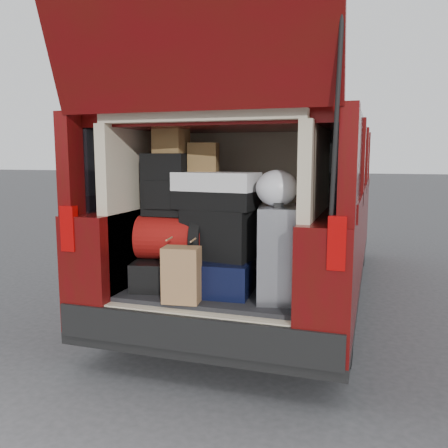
{
  "coord_description": "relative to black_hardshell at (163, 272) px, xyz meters",
  "views": [
    {
      "loc": [
        1.05,
        -2.95,
        1.49
      ],
      "look_at": [
        0.04,
        0.2,
        1.02
      ],
      "focal_mm": 38.0,
      "sensor_mm": 36.0,
      "label": 1
    }
  ],
  "objects": [
    {
      "name": "ground",
      "position": [
        0.41,
        -0.13,
        -0.65
      ],
      "size": [
        80.0,
        80.0,
        0.0
      ],
      "primitive_type": "plane",
      "color": "#313133",
      "rests_on": "ground"
    },
    {
      "name": "minivan",
      "position": [
        0.41,
        1.72,
        0.26
      ],
      "size": [
        1.9,
        5.35,
        2.77
      ],
      "color": "black",
      "rests_on": "ground"
    },
    {
      "name": "load_floor",
      "position": [
        0.41,
        0.14,
        -0.38
      ],
      "size": [
        1.24,
        1.05,
        0.55
      ],
      "primitive_type": "cube",
      "color": "black",
      "rests_on": "ground"
    },
    {
      "name": "black_hardshell",
      "position": [
        0.0,
        0.0,
        0.0
      ],
      "size": [
        0.46,
        0.57,
        0.2
      ],
      "primitive_type": "cube",
      "rotation": [
        0.0,
        0.0,
        0.2
      ],
      "color": "black",
      "rests_on": "load_floor"
    },
    {
      "name": "navy_hardshell",
      "position": [
        0.46,
        0.01,
        0.01
      ],
      "size": [
        0.46,
        0.55,
        0.23
      ],
      "primitive_type": "cube",
      "rotation": [
        0.0,
        0.0,
        0.06
      ],
      "color": "black",
      "rests_on": "load_floor"
    },
    {
      "name": "silver_roller",
      "position": [
        0.86,
        -0.06,
        0.21
      ],
      "size": [
        0.33,
        0.45,
        0.62
      ],
      "primitive_type": "cube",
      "rotation": [
        0.0,
        0.0,
        0.18
      ],
      "color": "silver",
      "rests_on": "load_floor"
    },
    {
      "name": "kraft_bag",
      "position": [
        0.29,
        -0.33,
        0.08
      ],
      "size": [
        0.25,
        0.18,
        0.36
      ],
      "primitive_type": "cube",
      "rotation": [
        0.0,
        0.0,
        0.12
      ],
      "color": "olive",
      "rests_on": "load_floor"
    },
    {
      "name": "red_duffel",
      "position": [
        0.07,
        -0.0,
        0.26
      ],
      "size": [
        0.52,
        0.38,
        0.31
      ],
      "primitive_type": "cube",
      "rotation": [
        0.0,
        0.0,
        0.14
      ],
      "color": "maroon",
      "rests_on": "black_hardshell"
    },
    {
      "name": "black_soft_case",
      "position": [
        0.42,
        0.02,
        0.3
      ],
      "size": [
        0.52,
        0.36,
        0.35
      ],
      "primitive_type": "cube",
      "rotation": [
        0.0,
        0.0,
        -0.16
      ],
      "color": "black",
      "rests_on": "navy_hardshell"
    },
    {
      "name": "backpack",
      "position": [
        0.02,
        0.03,
        0.64
      ],
      "size": [
        0.32,
        0.2,
        0.45
      ],
      "primitive_type": "cube",
      "rotation": [
        0.0,
        0.0,
        0.05
      ],
      "color": "black",
      "rests_on": "red_duffel"
    },
    {
      "name": "twotone_duffel",
      "position": [
        0.4,
        0.03,
        0.6
      ],
      "size": [
        0.6,
        0.35,
        0.25
      ],
      "primitive_type": "cube",
      "rotation": [
        0.0,
        0.0,
        -0.11
      ],
      "color": "silver",
      "rests_on": "black_soft_case"
    },
    {
      "name": "grocery_sack_lower",
      "position": [
        0.06,
        0.05,
        0.96
      ],
      "size": [
        0.23,
        0.2,
        0.2
      ],
      "primitive_type": "cube",
      "rotation": [
        0.0,
        0.0,
        -0.09
      ],
      "color": "brown",
      "rests_on": "backpack"
    },
    {
      "name": "grocery_sack_upper",
      "position": [
        0.27,
        0.15,
        0.83
      ],
      "size": [
        0.23,
        0.2,
        0.21
      ],
      "primitive_type": "cube",
      "rotation": [
        0.0,
        0.0,
        0.17
      ],
      "color": "brown",
      "rests_on": "twotone_duffel"
    },
    {
      "name": "plastic_bag_right",
      "position": [
        0.85,
        -0.07,
        0.63
      ],
      "size": [
        0.32,
        0.3,
        0.24
      ],
      "primitive_type": "ellipsoid",
      "rotation": [
        0.0,
        0.0,
        0.19
      ],
      "color": "silver",
      "rests_on": "silver_roller"
    }
  ]
}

